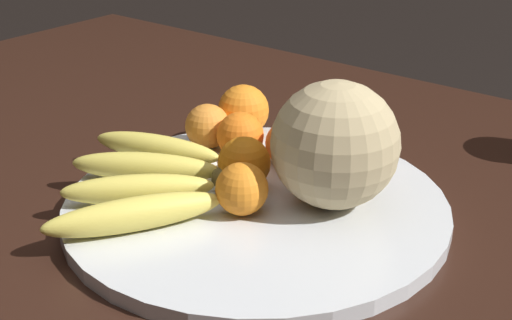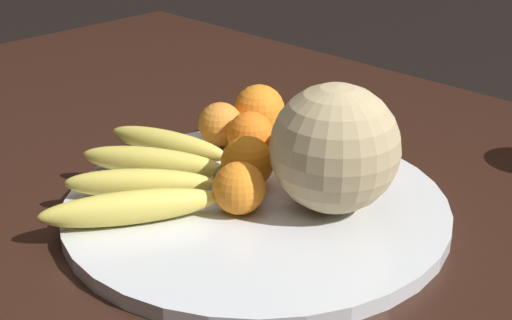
% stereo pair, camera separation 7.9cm
% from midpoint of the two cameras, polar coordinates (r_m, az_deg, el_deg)
% --- Properties ---
extents(kitchen_table, '(1.67, 1.13, 0.71)m').
position_cam_midpoint_polar(kitchen_table, '(0.87, -5.17, -7.93)').
color(kitchen_table, black).
rests_on(kitchen_table, ground_plane).
extents(fruit_bowl, '(0.44, 0.44, 0.02)m').
position_cam_midpoint_polar(fruit_bowl, '(0.81, -2.78, -3.76)').
color(fruit_bowl, silver).
rests_on(fruit_bowl, kitchen_table).
extents(melon, '(0.14, 0.14, 0.14)m').
position_cam_midpoint_polar(melon, '(0.77, 3.46, 1.17)').
color(melon, tan).
rests_on(melon, fruit_bowl).
extents(banana_bunch, '(0.26, 0.27, 0.04)m').
position_cam_midpoint_polar(banana_bunch, '(0.83, -11.57, -1.60)').
color(banana_bunch, brown).
rests_on(banana_bunch, fruit_bowl).
extents(orange_front_left, '(0.06, 0.06, 0.06)m').
position_cam_midpoint_polar(orange_front_left, '(0.90, -3.77, 1.92)').
color(orange_front_left, orange).
rests_on(orange_front_left, fruit_bowl).
extents(orange_front_right, '(0.06, 0.06, 0.06)m').
position_cam_midpoint_polar(orange_front_right, '(0.77, -4.07, -2.39)').
color(orange_front_right, orange).
rests_on(orange_front_right, fruit_bowl).
extents(orange_mid_center, '(0.07, 0.07, 0.07)m').
position_cam_midpoint_polar(orange_mid_center, '(0.97, -3.34, 3.96)').
color(orange_mid_center, orange).
rests_on(orange_mid_center, fruit_bowl).
extents(orange_back_left, '(0.06, 0.06, 0.06)m').
position_cam_midpoint_polar(orange_back_left, '(0.88, 0.08, 1.28)').
color(orange_back_left, orange).
rests_on(orange_back_left, fruit_bowl).
extents(orange_back_right, '(0.06, 0.06, 0.06)m').
position_cam_midpoint_polar(orange_back_right, '(0.82, -3.69, -0.31)').
color(orange_back_right, orange).
rests_on(orange_back_right, fruit_bowl).
extents(orange_top_small, '(0.06, 0.06, 0.06)m').
position_cam_midpoint_polar(orange_top_small, '(0.94, -6.31, 2.65)').
color(orange_top_small, orange).
rests_on(orange_top_small, fruit_bowl).
extents(orange_side_extra, '(0.06, 0.06, 0.06)m').
position_cam_midpoint_polar(orange_side_extra, '(0.88, 4.93, 1.19)').
color(orange_side_extra, orange).
rests_on(orange_side_extra, fruit_bowl).
extents(produce_tag, '(0.10, 0.09, 0.00)m').
position_cam_midpoint_polar(produce_tag, '(0.87, -6.50, -1.08)').
color(produce_tag, white).
rests_on(produce_tag, fruit_bowl).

